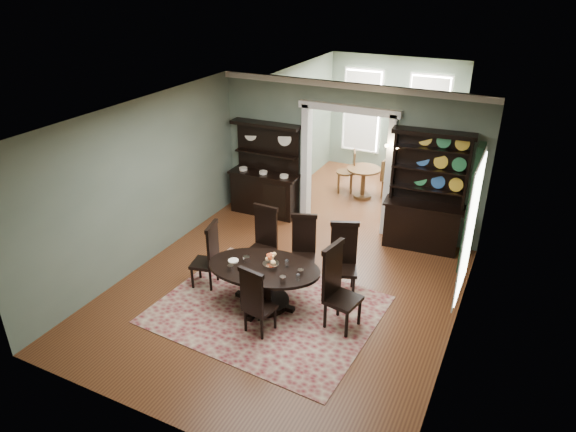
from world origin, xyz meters
name	(u,v)px	position (x,y,z in m)	size (l,w,h in m)	color
room	(281,210)	(0.00, 0.04, 1.58)	(5.51, 6.01, 3.01)	brown
parlor	(383,125)	(0.00, 5.53, 1.52)	(3.51, 3.50, 3.01)	brown
doorway_trim	(347,152)	(0.00, 3.00, 1.62)	(2.08, 0.25, 2.57)	silver
right_window	(470,220)	(2.69, 0.93, 1.60)	(0.15, 1.47, 2.12)	white
wall_sconce	(393,147)	(0.95, 2.85, 1.89)	(0.27, 0.21, 0.21)	#B59630
rug	(267,309)	(-0.02, -0.45, 0.01)	(3.37, 2.70, 0.01)	maroon
dining_table	(264,278)	(-0.13, -0.33, 0.50)	(1.99, 1.95, 0.72)	black
centerpiece	(271,262)	(-0.04, -0.26, 0.78)	(1.31, 0.84, 0.22)	white
chair_far_left	(264,238)	(-0.65, 0.62, 0.65)	(0.48, 0.45, 1.24)	black
chair_far_mid	(304,245)	(0.08, 0.74, 0.62)	(0.55, 0.54, 1.18)	black
chair_far_right	(344,256)	(0.85, 0.63, 0.66)	(0.59, 0.58, 1.25)	black
chair_end_left	(209,254)	(-1.23, -0.25, 0.62)	(0.50, 0.52, 1.19)	black
chair_end_right	(337,284)	(1.09, -0.29, 0.72)	(0.56, 0.58, 1.36)	black
chair_near	(255,300)	(0.11, -1.04, 0.60)	(0.49, 0.47, 1.15)	black
sideboard	(265,183)	(-1.77, 2.76, 0.71)	(1.56, 0.59, 2.04)	black
welsh_dresser	(424,207)	(1.70, 2.75, 0.84)	(1.53, 0.68, 2.33)	black
parlor_table	(363,178)	(-0.09, 4.51, 0.48)	(0.79, 0.79, 0.73)	#563718
parlor_chair_left	(349,170)	(-0.53, 4.69, 0.55)	(0.49, 0.48, 1.03)	#563718
parlor_chair_right	(388,178)	(0.44, 4.74, 0.49)	(0.41, 0.40, 0.92)	#563718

